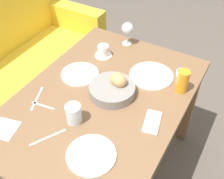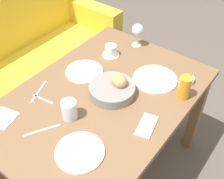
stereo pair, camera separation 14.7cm
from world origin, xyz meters
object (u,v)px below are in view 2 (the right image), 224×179
Objects in this scene: plate_near_right at (155,79)px; wine_glass at (138,30)px; couch at (26,70)px; water_tumbler at (69,110)px; jam_bowl_berry at (187,80)px; napkin at (3,118)px; cell_phone at (147,126)px; plate_near_left at (80,152)px; juice_glass at (184,88)px; coffee_cup at (111,51)px; fork_silver at (39,92)px; knife_silver at (42,130)px; bread_basket at (113,88)px; spoon_coffee at (43,99)px; plate_far_center at (84,71)px.

plate_near_right is 0.38m from wine_glass.
couch is 1.08m from water_tumbler.
water_tumbler is 1.33× the size of jam_bowl_berry.
couch is 10.82× the size of napkin.
wine_glass is 0.71m from cell_phone.
plate_near_left is 0.63m from juice_glass.
wine_glass is at bearing 50.39° from plate_near_right.
wine_glass is 1.43× the size of coffee_cup.
coffee_cup is at bearing -11.77° from fork_silver.
knife_silver is at bearing 93.91° from plate_near_left.
bread_basket is at bearing 152.59° from plate_near_right.
juice_glass is 0.75m from knife_silver.
wine_glass is (0.86, 0.27, 0.11)m from plate_near_left.
juice_glass is at bearing -51.16° from spoon_coffee.
coffee_cup is (0.23, -0.02, 0.03)m from plate_far_center.
plate_far_center is 1.63× the size of spoon_coffee.
plate_far_center is 0.58m from juice_glass.
bread_basket reaches higher than water_tumbler.
juice_glass reaches higher than plate_near_left.
juice_glass is at bearing -86.17° from couch.
plate_near_left is 0.91m from wine_glass.
couch is 1.08m from knife_silver.
bread_basket is 0.25m from plate_far_center.
spoon_coffee is 0.83× the size of cell_phone.
plate_near_left is 0.45m from napkin.
bread_basket is 1.88× the size of juice_glass.
juice_glass is 0.90× the size of napkin.
plate_near_right is at bearing -83.88° from couch.
wine_glass is (0.26, 0.47, 0.05)m from juice_glass.
plate_near_left and plate_far_center have the same top height.
fork_silver is 0.24m from napkin.
coffee_cup is 0.76m from napkin.
plate_near_right reaches higher than cell_phone.
bread_basket is at bearing -54.24° from fork_silver.
bread_basket is 1.70× the size of napkin.
couch is 6.37× the size of bread_basket.
cell_phone is (0.15, -0.60, 0.00)m from fork_silver.
couch is at bearing 96.12° from plate_near_right.
plate_near_right is 1.88× the size of spoon_coffee.
wine_glass reaches higher than knife_silver.
bread_basket is at bearing 123.03° from juice_glass.
jam_bowl_berry is (-0.14, -0.43, -0.10)m from wine_glass.
couch is 14.56× the size of coffee_cup.
bread_basket is 0.28m from water_tumbler.
juice_glass reaches higher than napkin.
couch reaches higher than coffee_cup.
spoon_coffee is (-0.54, 0.04, -0.03)m from coffee_cup.
fork_silver is at bearing 125.76° from bread_basket.
couch is 1.02m from wine_glass.
spoon_coffee is at bearing 175.33° from coffee_cup.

